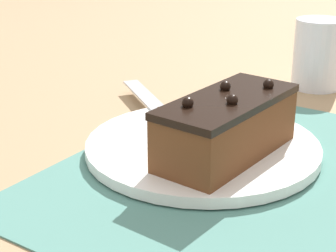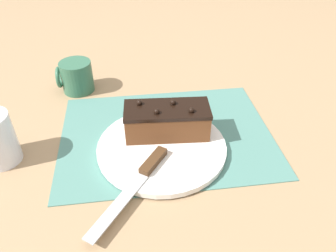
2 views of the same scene
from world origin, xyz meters
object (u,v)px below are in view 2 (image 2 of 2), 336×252
object	(u,v)px
chocolate_cake	(165,121)
cake_plate	(162,147)
coffee_mug	(76,77)
serving_knife	(142,175)

from	to	relation	value
chocolate_cake	cake_plate	bearing A→B (deg)	72.71
cake_plate	chocolate_cake	xyz separation A→B (m)	(-0.01, -0.04, 0.04)
chocolate_cake	coffee_mug	distance (m)	0.31
serving_knife	coffee_mug	distance (m)	0.38
cake_plate	serving_knife	size ratio (longest dim) A/B	1.34
cake_plate	chocolate_cake	world-z (taller)	chocolate_cake
cake_plate	coffee_mug	xyz separation A→B (m)	(0.19, -0.27, 0.03)
cake_plate	coffee_mug	world-z (taller)	coffee_mug
chocolate_cake	serving_knife	world-z (taller)	chocolate_cake
cake_plate	coffee_mug	size ratio (longest dim) A/B	2.94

